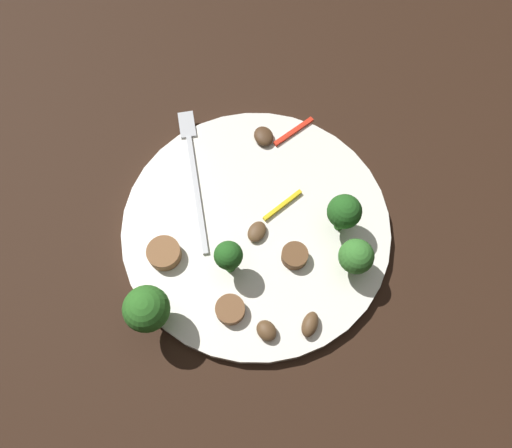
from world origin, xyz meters
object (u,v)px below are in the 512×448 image
object	(u,v)px
broccoli_floret_3	(147,309)
pepper_strip_1	(294,131)
mushroom_0	(257,232)
mushroom_2	(310,324)
mushroom_3	(266,331)
broccoli_floret_0	(229,256)
mushroom_1	(264,136)
broccoli_floret_2	(344,212)
sausage_slice_2	(230,310)
sausage_slice_0	(164,253)
sausage_slice_1	(295,256)
plate	(256,226)
pepper_strip_0	(282,205)
broccoli_floret_1	(356,257)
fork	(193,167)

from	to	relation	value
broccoli_floret_3	pepper_strip_1	xyz separation A→B (m)	(0.20, -0.16, -0.04)
mushroom_0	mushroom_2	distance (m)	0.11
mushroom_3	broccoli_floret_0	bearing A→B (deg)	23.59
mushroom_1	broccoli_floret_2	bearing A→B (deg)	-149.41
sausage_slice_2	pepper_strip_1	world-z (taller)	sausage_slice_2
broccoli_floret_2	sausage_slice_2	bearing A→B (deg)	123.76
sausage_slice_2	mushroom_3	world-z (taller)	mushroom_3
mushroom_2	sausage_slice_0	bearing A→B (deg)	58.50
mushroom_1	pepper_strip_1	size ratio (longest dim) A/B	0.46
pepper_strip_1	sausage_slice_1	bearing A→B (deg)	173.43
broccoli_floret_2	sausage_slice_0	distance (m)	0.19
sausage_slice_1	broccoli_floret_0	bearing A→B (deg)	93.87
plate	mushroom_0	xyz separation A→B (m)	(-0.01, -0.00, 0.01)
mushroom_3	pepper_strip_0	xyz separation A→B (m)	(0.13, -0.03, -0.00)
broccoli_floret_1	sausage_slice_2	distance (m)	0.13
pepper_strip_0	pepper_strip_1	distance (m)	0.10
mushroom_2	sausage_slice_1	bearing A→B (deg)	5.14
mushroom_0	mushroom_2	world-z (taller)	mushroom_2
broccoli_floret_0	mushroom_0	distance (m)	0.06
broccoli_floret_2	sausage_slice_2	distance (m)	0.15
mushroom_0	mushroom_3	world-z (taller)	mushroom_3
mushroom_0	mushroom_1	xyz separation A→B (m)	(0.12, -0.02, 0.00)
plate	pepper_strip_0	xyz separation A→B (m)	(0.02, -0.03, 0.01)
broccoli_floret_2	mushroom_3	xyz separation A→B (m)	(-0.10, 0.09, -0.03)
broccoli_floret_3	mushroom_1	size ratio (longest dim) A/B	2.37
pepper_strip_0	sausage_slice_2	bearing A→B (deg)	149.83
mushroom_0	pepper_strip_0	xyz separation A→B (m)	(0.03, -0.03, -0.00)
broccoli_floret_2	sausage_slice_2	size ratio (longest dim) A/B	1.91
broccoli_floret_1	mushroom_3	size ratio (longest dim) A/B	2.24
sausage_slice_1	broccoli_floret_2	bearing A→B (deg)	-58.82
sausage_slice_1	pepper_strip_0	size ratio (longest dim) A/B	0.52
sausage_slice_2	pepper_strip_1	size ratio (longest dim) A/B	0.51
sausage_slice_0	mushroom_3	world-z (taller)	same
broccoli_floret_1	sausage_slice_0	xyz separation A→B (m)	(0.03, 0.19, -0.02)
broccoli_floret_0	mushroom_0	world-z (taller)	broccoli_floret_0
broccoli_floret_0	broccoli_floret_2	distance (m)	0.12
fork	sausage_slice_1	xyz separation A→B (m)	(-0.12, -0.10, 0.00)
plate	mushroom_2	distance (m)	0.12
mushroom_1	fork	bearing A→B (deg)	111.34
fork	broccoli_floret_0	size ratio (longest dim) A/B	3.49
sausage_slice_1	pepper_strip_0	xyz separation A→B (m)	(0.06, 0.01, -0.00)
fork	broccoli_floret_1	world-z (taller)	broccoli_floret_1
plate	sausage_slice_1	bearing A→B (deg)	-138.98
fork	pepper_strip_1	world-z (taller)	same
broccoli_floret_2	pepper_strip_1	size ratio (longest dim) A/B	0.98
sausage_slice_0	pepper_strip_1	bearing A→B (deg)	-47.41
sausage_slice_1	mushroom_3	bearing A→B (deg)	153.47
plate	mushroom_1	size ratio (longest dim) A/B	11.03
broccoli_floret_2	broccoli_floret_3	xyz separation A→B (m)	(-0.08, 0.20, 0.00)
sausage_slice_1	sausage_slice_2	bearing A→B (deg)	125.57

